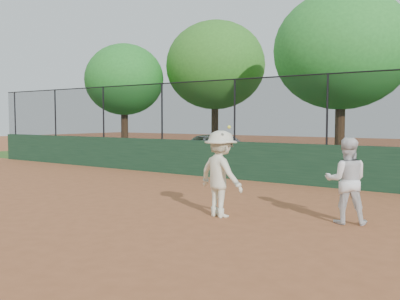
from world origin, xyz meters
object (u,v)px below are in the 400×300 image
Objects in this scene: tree_0 at (124,80)px; tree_1 at (215,66)px; parked_car at (221,149)px; player_main at (221,174)px; tree_2 at (342,50)px; player_second at (346,181)px.

tree_1 reaches higher than tree_0.
player_main reaches higher than parked_car.
tree_1 is at bearing 123.42° from player_main.
parked_car is 5.86m from tree_1.
parked_car is at bearing -162.01° from tree_2.
tree_2 is at bearing 93.61° from player_main.
tree_1 is at bearing 162.99° from tree_2.
player_second is 16.40m from tree_0.
tree_2 reaches higher than parked_car.
tree_1 is (-7.52, 11.40, 3.72)m from player_main.
player_second is at bearing 20.94° from player_main.
player_main is at bearing -56.58° from tree_1.
tree_2 is (6.94, -2.12, -0.12)m from tree_1.
parked_car is at bearing -53.66° from tree_1.
tree_1 reaches higher than parked_car.
tree_1 is (4.06, 2.23, 0.66)m from tree_0.
parked_car is at bearing -11.06° from tree_0.
player_main is 0.27× the size of tree_2.
tree_1 is (-2.60, 3.53, 3.88)m from parked_car.
tree_1 is 7.26m from tree_2.
tree_0 is at bearing 88.80° from parked_car.
parked_car is 10.01m from player_second.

